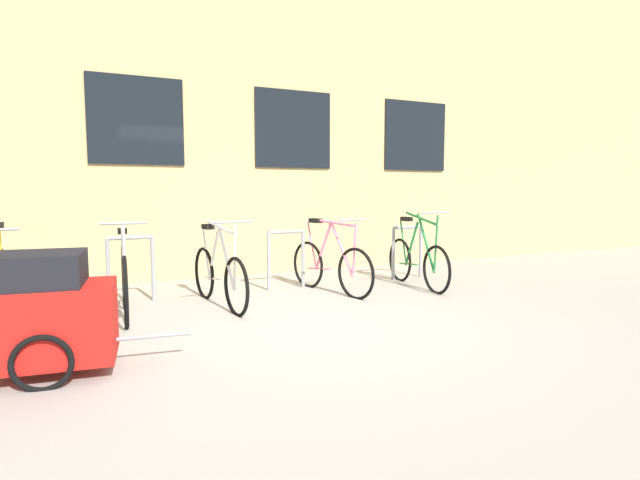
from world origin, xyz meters
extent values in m
plane|color=#9E998E|center=(0.00, 0.00, 0.00)|extent=(42.00, 42.00, 0.00)
cube|color=tan|center=(0.00, 6.05, 3.16)|extent=(28.00, 5.70, 6.32)
cube|color=black|center=(-1.20, 3.18, 2.34)|extent=(1.30, 0.04, 1.24)
cube|color=black|center=(1.20, 3.18, 2.34)|extent=(1.30, 0.04, 1.24)
cube|color=black|center=(3.60, 3.18, 2.34)|extent=(1.30, 0.04, 1.24)
cylinder|color=gray|center=(-1.70, 1.90, 0.39)|extent=(0.05, 0.05, 0.79)
cylinder|color=gray|center=(-1.19, 1.90, 0.39)|extent=(0.05, 0.05, 0.79)
cylinder|color=gray|center=(-1.44, 1.90, 0.79)|extent=(0.51, 0.05, 0.05)
cylinder|color=gray|center=(0.30, 1.90, 0.39)|extent=(0.05, 0.05, 0.79)
cylinder|color=gray|center=(0.81, 1.90, 0.39)|extent=(0.05, 0.05, 0.79)
cylinder|color=gray|center=(0.56, 1.90, 0.79)|extent=(0.51, 0.05, 0.05)
cylinder|color=gray|center=(2.30, 1.90, 0.39)|extent=(0.05, 0.05, 0.79)
cylinder|color=gray|center=(2.81, 1.90, 0.39)|extent=(0.05, 0.05, 0.79)
cylinder|color=gray|center=(2.56, 1.90, 0.79)|extent=(0.51, 0.05, 0.05)
torus|color=black|center=(-0.59, 1.81, 0.31)|extent=(0.11, 0.66, 0.66)
torus|color=black|center=(-0.47, 0.76, 0.31)|extent=(0.11, 0.66, 0.66)
cylinder|color=silver|center=(-0.50, 1.05, 0.62)|extent=(0.09, 0.51, 0.74)
cylinder|color=silver|center=(-0.55, 1.46, 0.57)|extent=(0.08, 0.38, 0.63)
cylinder|color=silver|center=(-0.52, 1.22, 0.93)|extent=(0.13, 0.83, 0.14)
cylinder|color=silver|center=(-0.56, 1.55, 0.29)|extent=(0.08, 0.53, 0.07)
cylinder|color=silver|center=(-0.58, 1.72, 0.59)|extent=(0.05, 0.20, 0.58)
cylinder|color=silver|center=(-0.47, 0.79, 0.64)|extent=(0.04, 0.08, 0.67)
cube|color=black|center=(-0.57, 1.63, 0.91)|extent=(0.12, 0.21, 0.06)
cylinder|color=gray|center=(-0.48, 0.81, 1.01)|extent=(0.44, 0.07, 0.03)
torus|color=black|center=(-1.54, 1.74, 0.35)|extent=(0.08, 0.73, 0.73)
torus|color=black|center=(-1.59, 0.79, 0.35)|extent=(0.08, 0.73, 0.73)
cylinder|color=#B7B7BC|center=(-1.57, 1.05, 0.64)|extent=(0.06, 0.46, 0.72)
cylinder|color=#B7B7BC|center=(-1.55, 1.41, 0.58)|extent=(0.05, 0.33, 0.59)
cylinder|color=#B7B7BC|center=(-1.56, 1.20, 0.93)|extent=(0.07, 0.74, 0.16)
cylinder|color=#B7B7BC|center=(-1.55, 1.50, 0.32)|extent=(0.05, 0.48, 0.08)
cylinder|color=#B7B7BC|center=(-1.54, 1.65, 0.61)|extent=(0.03, 0.20, 0.53)
cylinder|color=#B7B7BC|center=(-1.58, 0.81, 0.67)|extent=(0.03, 0.08, 0.65)
cube|color=black|center=(-1.55, 1.56, 0.89)|extent=(0.11, 0.20, 0.06)
cylinder|color=gray|center=(-1.58, 0.84, 1.02)|extent=(0.44, 0.05, 0.03)
torus|color=black|center=(2.35, 1.78, 0.31)|extent=(0.11, 0.66, 0.65)
torus|color=black|center=(2.24, 0.79, 0.31)|extent=(0.11, 0.66, 0.65)
cylinder|color=#1E7238|center=(2.27, 1.06, 0.65)|extent=(0.09, 0.48, 0.79)
cylinder|color=#1E7238|center=(2.31, 1.45, 0.58)|extent=(0.07, 0.36, 0.66)
cylinder|color=#1E7238|center=(2.29, 1.22, 0.97)|extent=(0.12, 0.78, 0.16)
cylinder|color=#1E7238|center=(2.32, 1.53, 0.28)|extent=(0.08, 0.50, 0.07)
cylinder|color=#1E7238|center=(2.34, 1.69, 0.61)|extent=(0.04, 0.20, 0.61)
cylinder|color=#1E7238|center=(2.25, 0.81, 0.67)|extent=(0.04, 0.08, 0.72)
cube|color=black|center=(2.33, 1.61, 0.94)|extent=(0.12, 0.21, 0.06)
cylinder|color=gray|center=(2.25, 0.84, 1.06)|extent=(0.44, 0.07, 0.03)
torus|color=black|center=(-2.76, 1.87, 0.35)|extent=(0.09, 0.75, 0.75)
cylinder|color=yellow|center=(-2.74, 1.63, 0.33)|extent=(0.05, 0.48, 0.08)
cylinder|color=yellow|center=(-2.75, 1.78, 0.65)|extent=(0.04, 0.20, 0.61)
torus|color=black|center=(0.89, 1.91, 0.31)|extent=(0.19, 0.65, 0.66)
torus|color=black|center=(1.12, 0.95, 0.31)|extent=(0.19, 0.65, 0.66)
cylinder|color=pink|center=(1.05, 1.22, 0.61)|extent=(0.14, 0.47, 0.71)
cylinder|color=pink|center=(0.97, 1.58, 0.59)|extent=(0.11, 0.34, 0.66)
cylinder|color=pink|center=(1.02, 1.37, 0.93)|extent=(0.21, 0.75, 0.08)
cylinder|color=pink|center=(0.95, 1.67, 0.29)|extent=(0.14, 0.49, 0.07)
cylinder|color=pink|center=(0.91, 1.82, 0.61)|extent=(0.07, 0.20, 0.61)
cylinder|color=pink|center=(1.11, 0.98, 0.63)|extent=(0.05, 0.08, 0.64)
cube|color=black|center=(0.93, 1.73, 0.94)|extent=(0.14, 0.22, 0.06)
cylinder|color=gray|center=(1.10, 1.00, 0.98)|extent=(0.43, 0.13, 0.03)
cube|color=red|center=(-2.19, -0.36, 0.38)|extent=(0.96, 0.70, 0.56)
cube|color=black|center=(-2.28, -0.35, 0.78)|extent=(0.74, 0.64, 0.24)
torus|color=black|center=(-2.15, -0.04, 0.18)|extent=(0.41, 0.09, 0.41)
torus|color=black|center=(-2.23, -0.69, 0.18)|extent=(0.41, 0.09, 0.41)
cylinder|color=gray|center=(-1.47, -0.45, 0.21)|extent=(0.55, 0.09, 0.03)
camera|label=1|loc=(-1.93, -4.45, 1.34)|focal=28.10mm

